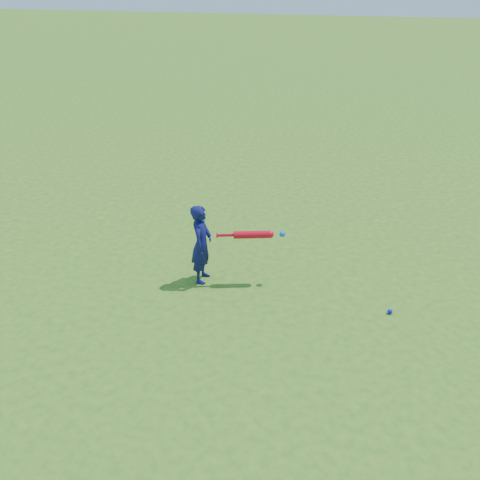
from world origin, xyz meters
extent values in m
plane|color=#356618|center=(0.00, 0.00, 0.00)|extent=(80.00, 80.00, 0.00)
imported|color=#10124D|center=(0.23, -0.52, 0.54)|extent=(0.26, 0.40, 1.08)
sphere|color=#0B15C5|center=(2.66, -0.77, 0.03)|extent=(0.06, 0.06, 0.06)
cylinder|color=red|center=(0.44, -0.52, 0.69)|extent=(0.03, 0.07, 0.07)
cylinder|color=red|center=(0.54, -0.49, 0.69)|extent=(0.23, 0.10, 0.04)
cylinder|color=red|center=(0.87, -0.40, 0.69)|extent=(0.48, 0.22, 0.10)
sphere|color=red|center=(1.09, -0.34, 0.69)|extent=(0.10, 0.10, 0.10)
sphere|color=blue|center=(1.25, -0.30, 0.69)|extent=(0.08, 0.08, 0.08)
camera|label=1|loc=(2.08, -6.37, 3.79)|focal=40.00mm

